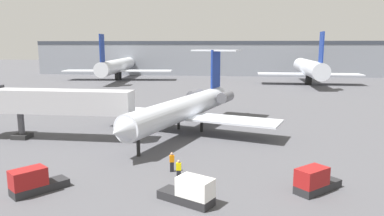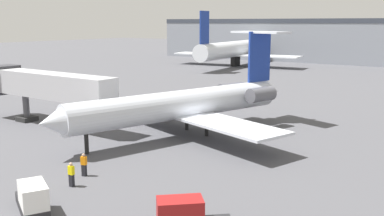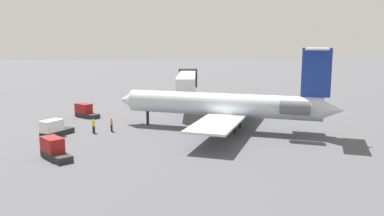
# 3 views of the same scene
# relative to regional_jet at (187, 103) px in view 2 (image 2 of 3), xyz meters

# --- Properties ---
(ground_plane) EXTENTS (400.00, 400.00, 0.10)m
(ground_plane) POSITION_rel_regional_jet_xyz_m (2.58, -1.10, -3.23)
(ground_plane) COLOR #4C4C51
(regional_jet) EXTENTS (23.09, 27.14, 9.93)m
(regional_jet) POSITION_rel_regional_jet_xyz_m (0.00, 0.00, 0.00)
(regional_jet) COLOR silver
(regional_jet) RESTS_ON ground_plane
(jet_bridge) EXTENTS (18.37, 3.21, 6.00)m
(jet_bridge) POSITION_rel_regional_jet_xyz_m (-15.45, -5.33, 1.15)
(jet_bridge) COLOR #ADADB2
(jet_bridge) RESTS_ON ground_plane
(ground_crew_marshaller) EXTENTS (0.45, 0.36, 1.69)m
(ground_crew_marshaller) POSITION_rel_regional_jet_xyz_m (0.83, -14.02, -2.32)
(ground_crew_marshaller) COLOR black
(ground_crew_marshaller) RESTS_ON ground_plane
(ground_crew_loader) EXTENTS (0.41, 0.28, 1.69)m
(ground_crew_loader) POSITION_rel_regional_jet_xyz_m (1.74, -15.93, -2.32)
(ground_crew_loader) COLOR black
(ground_crew_loader) RESTS_ON ground_plane
(baggage_tug_lead) EXTENTS (4.20, 3.07, 1.90)m
(baggage_tug_lead) POSITION_rel_regional_jet_xyz_m (3.26, -20.04, -2.34)
(baggage_tug_lead) COLOR #262628
(baggage_tug_lead) RESTS_ON ground_plane
(parked_airliner_west_end) EXTENTS (32.99, 38.91, 13.28)m
(parked_airliner_west_end) POSITION_rel_regional_jet_xyz_m (-30.15, 63.14, 1.05)
(parked_airliner_west_end) COLOR silver
(parked_airliner_west_end) RESTS_ON ground_plane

